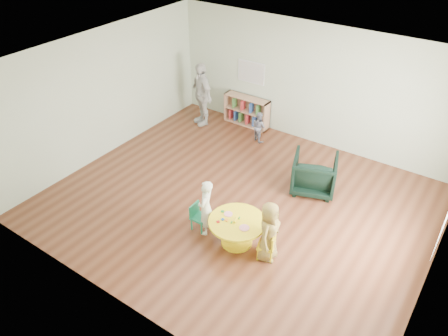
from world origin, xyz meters
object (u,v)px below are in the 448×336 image
at_px(activity_table, 237,228).
at_px(toddler, 259,127).
at_px(kid_chair_right, 269,245).
at_px(adult_caretaker, 202,94).
at_px(child_left, 206,208).
at_px(kid_chair_left, 198,216).
at_px(bookshelf, 247,111).
at_px(armchair, 314,173).
at_px(child_right, 269,232).

relative_size(activity_table, toddler, 1.32).
height_order(kid_chair_right, adult_caretaker, adult_caretaker).
bearing_deg(activity_table, kid_chair_right, -0.45).
relative_size(child_left, adult_caretaker, 0.67).
distance_m(kid_chair_right, adult_caretaker, 4.98).
height_order(kid_chair_left, bookshelf, bookshelf).
xyz_separation_m(activity_table, armchair, (0.42, 2.17, 0.05)).
height_order(activity_table, armchair, armchair).
relative_size(bookshelf, child_right, 1.09).
relative_size(kid_chair_left, armchair, 0.60).
bearing_deg(kid_chair_right, activity_table, 72.36).
distance_m(kid_chair_right, armchair, 2.18).
relative_size(child_right, adult_caretaker, 0.69).
bearing_deg(adult_caretaker, kid_chair_right, -12.93).
distance_m(activity_table, kid_chair_left, 0.79).
bearing_deg(toddler, activity_table, 138.80).
distance_m(activity_table, child_right, 0.64).
height_order(child_left, toddler, child_left).
xyz_separation_m(kid_chair_right, child_left, (-1.23, -0.06, 0.26)).
relative_size(child_left, toddler, 1.45).
bearing_deg(adult_caretaker, toddler, 29.25).
bearing_deg(toddler, child_right, 146.97).
distance_m(armchair, adult_caretaker, 3.74).
bearing_deg(armchair, activity_table, 59.51).
height_order(child_right, toddler, child_right).
height_order(bookshelf, armchair, armchair).
relative_size(bookshelf, child_left, 1.12).
relative_size(kid_chair_right, adult_caretaker, 0.32).
distance_m(kid_chair_left, adult_caretaker, 4.08).
bearing_deg(toddler, kid_chair_right, 147.12).
height_order(kid_chair_left, kid_chair_right, same).
bearing_deg(bookshelf, activity_table, -60.15).
xyz_separation_m(toddler, adult_caretaker, (-1.65, -0.05, 0.43)).
bearing_deg(child_left, kid_chair_left, -105.99).
bearing_deg(kid_chair_left, bookshelf, -161.17).
height_order(armchair, adult_caretaker, adult_caretaker).
distance_m(activity_table, adult_caretaker, 4.52).
relative_size(kid_chair_right, toddler, 0.69).
bearing_deg(bookshelf, child_right, -53.74).
relative_size(bookshelf, adult_caretaker, 0.75).
height_order(bookshelf, child_left, child_left).
xyz_separation_m(kid_chair_right, adult_caretaker, (-3.77, 3.21, 0.53)).
distance_m(kid_chair_left, bookshelf, 4.13).
distance_m(activity_table, kid_chair_right, 0.63).
xyz_separation_m(armchair, child_right, (0.18, -2.15, 0.16)).
relative_size(activity_table, bookshelf, 0.82).
height_order(kid_chair_right, toddler, toddler).
relative_size(activity_table, kid_chair_right, 1.91).
bearing_deg(kid_chair_left, kid_chair_right, 91.52).
relative_size(kid_chair_left, adult_caretaker, 0.32).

